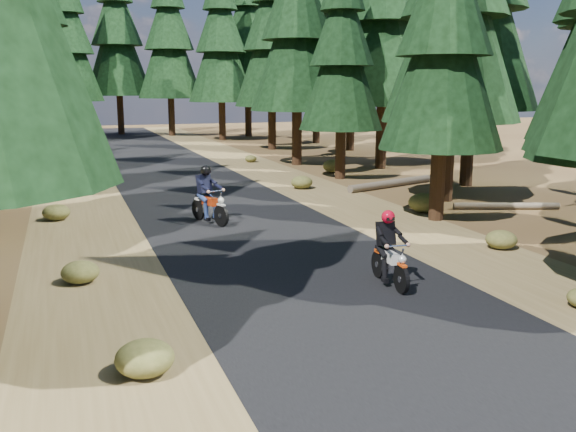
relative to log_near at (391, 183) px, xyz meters
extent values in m
plane|color=#402B17|center=(-7.93, -10.95, -0.16)|extent=(120.00, 120.00, 0.00)
cube|color=black|center=(-7.93, -5.95, -0.15)|extent=(6.00, 100.00, 0.01)
cube|color=brown|center=(-12.53, -5.95, -0.16)|extent=(3.20, 100.00, 0.01)
cube|color=brown|center=(-3.33, -5.95, -0.16)|extent=(3.20, 100.00, 0.01)
cylinder|color=black|center=(-1.88, -6.47, 2.10)|extent=(0.48, 0.48, 4.52)
cone|color=black|center=(-1.88, -6.47, 4.92)|extent=(3.84, 3.84, 5.65)
cylinder|color=black|center=(0.35, -3.56, 2.76)|extent=(0.53, 0.53, 5.84)
cone|color=black|center=(0.35, -3.56, 6.41)|extent=(4.96, 4.96, 7.30)
cylinder|color=black|center=(3.28, -0.61, 3.06)|extent=(0.56, 0.56, 6.43)
cone|color=black|center=(3.28, -0.61, 7.08)|extent=(5.47, 5.47, 8.04)
cylinder|color=black|center=(-14.29, 2.94, 2.70)|extent=(0.53, 0.53, 5.72)
cone|color=black|center=(-14.29, 2.94, 6.27)|extent=(4.86, 4.86, 7.15)
cylinder|color=black|center=(-0.95, 3.12, 2.09)|extent=(0.48, 0.48, 4.51)
cone|color=black|center=(-0.95, 3.12, 4.91)|extent=(3.83, 3.83, 5.64)
cone|color=black|center=(-0.95, 3.12, 6.94)|extent=(2.93, 2.93, 4.06)
cylinder|color=black|center=(2.55, 5.86, 3.08)|extent=(0.56, 0.56, 6.47)
cone|color=black|center=(2.55, 5.86, 7.12)|extent=(5.50, 5.50, 8.09)
cylinder|color=black|center=(-14.93, 9.80, 2.66)|extent=(0.53, 0.53, 5.64)
cone|color=black|center=(-14.93, 9.80, 6.18)|extent=(4.79, 4.79, 7.05)
cylinder|color=black|center=(-1.01, 8.78, 2.75)|extent=(0.53, 0.53, 5.83)
cone|color=black|center=(-1.01, 8.78, 6.40)|extent=(4.95, 4.95, 7.29)
cylinder|color=black|center=(3.59, 13.20, 2.15)|extent=(0.48, 0.48, 4.61)
cone|color=black|center=(3.59, 13.20, 5.03)|extent=(3.92, 3.92, 5.77)
cone|color=black|center=(3.59, 13.20, 7.11)|extent=(3.00, 3.00, 4.15)
cylinder|color=black|center=(-16.05, 16.50, 2.05)|extent=(0.48, 0.48, 4.42)
cylinder|color=black|center=(0.41, 17.46, 2.72)|extent=(0.53, 0.53, 5.76)
cone|color=black|center=(0.41, 17.46, 6.32)|extent=(4.90, 4.90, 7.21)
cone|color=black|center=(0.41, 17.46, 8.92)|extent=(3.75, 3.75, 5.19)
cylinder|color=black|center=(5.09, 21.14, 2.67)|extent=(0.53, 0.53, 5.66)
cone|color=black|center=(5.09, 21.14, 6.21)|extent=(4.81, 4.81, 7.07)
cone|color=black|center=(5.09, 21.14, 8.75)|extent=(3.68, 3.68, 5.09)
cylinder|color=black|center=(5.07, 15.05, 2.84)|extent=(0.54, 0.54, 6.00)
cone|color=black|center=(5.07, 15.05, 6.59)|extent=(5.10, 5.10, 7.50)
cone|color=black|center=(5.07, 15.05, 9.29)|extent=(3.90, 3.90, 5.40)
cylinder|color=black|center=(7.07, 7.05, 2.64)|extent=(0.52, 0.52, 5.60)
cone|color=black|center=(7.07, 7.05, 6.14)|extent=(4.76, 4.76, 7.00)
cylinder|color=black|center=(-14.93, 26.05, 3.04)|extent=(0.56, 0.56, 6.40)
cone|color=black|center=(-14.93, 26.05, 7.04)|extent=(5.44, 5.44, 8.00)
cylinder|color=black|center=(-0.93, 26.05, 2.84)|extent=(0.54, 0.54, 6.00)
cone|color=black|center=(-0.93, 26.05, 6.59)|extent=(5.10, 5.10, 7.50)
cone|color=black|center=(-0.93, 26.05, 9.29)|extent=(3.90, 3.90, 5.40)
cylinder|color=black|center=(2.07, 29.05, 3.04)|extent=(0.56, 0.56, 6.40)
cone|color=black|center=(2.07, 29.05, 7.04)|extent=(5.44, 5.44, 8.00)
cone|color=black|center=(2.07, 29.05, 9.92)|extent=(4.16, 4.16, 5.76)
cylinder|color=black|center=(-11.93, 32.05, 2.84)|extent=(0.54, 0.54, 6.00)
cone|color=black|center=(-11.93, 32.05, 6.59)|extent=(5.10, 5.10, 7.50)
cone|color=black|center=(-11.93, 32.05, 9.29)|extent=(3.90, 3.90, 5.40)
cylinder|color=black|center=(-3.93, 32.05, 3.04)|extent=(0.56, 0.56, 6.40)
cone|color=black|center=(-3.93, 32.05, 7.04)|extent=(5.44, 5.44, 8.00)
cone|color=black|center=(-3.93, 32.05, 9.92)|extent=(4.16, 4.16, 5.76)
cylinder|color=black|center=(-7.93, 35.05, 3.24)|extent=(0.57, 0.57, 6.80)
cone|color=black|center=(-7.93, 35.05, 7.49)|extent=(5.78, 5.78, 8.50)
cone|color=black|center=(-7.93, 35.05, 10.55)|extent=(4.42, 4.42, 6.12)
cylinder|color=black|center=(5.07, 25.05, 2.84)|extent=(0.54, 0.54, 6.00)
cone|color=black|center=(5.07, 25.05, 6.59)|extent=(5.10, 5.10, 7.50)
cone|color=black|center=(5.07, 25.05, 9.29)|extent=(3.90, 3.90, 5.40)
cylinder|color=#4C4233|center=(0.00, 0.00, 0.00)|extent=(4.69, 2.01, 0.32)
cylinder|color=#4C4233|center=(1.37, -5.75, -0.04)|extent=(3.50, 1.45, 0.24)
ellipsoid|color=#474C1E|center=(-3.68, 0.89, 0.11)|extent=(0.90, 0.90, 0.54)
ellipsoid|color=#474C1E|center=(-12.95, 2.27, 0.09)|extent=(0.83, 0.83, 0.50)
ellipsoid|color=#474C1E|center=(-13.30, -2.52, 0.10)|extent=(0.85, 0.85, 0.51)
ellipsoid|color=#474C1E|center=(-2.29, -10.26, 0.08)|extent=(0.81, 0.81, 0.49)
ellipsoid|color=#474C1E|center=(-3.03, 10.74, 0.04)|extent=(0.66, 0.66, 0.40)
ellipsoid|color=#474C1E|center=(-0.42, 5.04, 0.17)|extent=(1.11, 1.11, 0.67)
ellipsoid|color=#474C1E|center=(-14.51, 6.44, 0.13)|extent=(0.95, 0.95, 0.57)
ellipsoid|color=#474C1E|center=(-12.79, -9.73, 0.08)|extent=(0.81, 0.81, 0.49)
ellipsoid|color=#474C1E|center=(-1.56, -5.26, 0.17)|extent=(1.10, 1.10, 0.66)
ellipsoid|color=#474C1E|center=(-12.04, -14.78, 0.10)|extent=(0.87, 0.87, 0.52)
cube|color=black|center=(-6.57, -12.11, 0.93)|extent=(0.37, 0.24, 0.52)
sphere|color=#B5071D|center=(-6.57, -12.11, 1.31)|extent=(0.31, 0.31, 0.29)
cube|color=black|center=(-8.80, -4.60, 1.05)|extent=(0.46, 0.37, 0.58)
sphere|color=black|center=(-8.80, -4.60, 1.48)|extent=(0.41, 0.41, 0.32)
camera|label=1|loc=(-12.98, -23.79, 4.02)|focal=40.00mm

